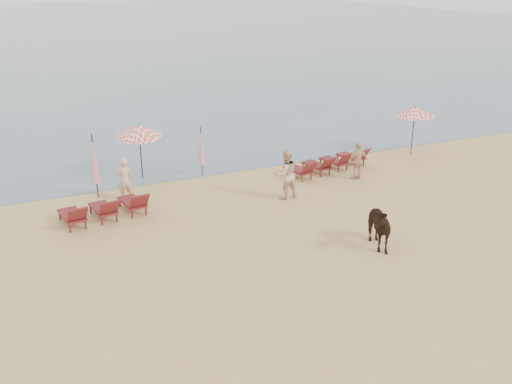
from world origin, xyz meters
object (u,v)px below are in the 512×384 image
(umbrella_closed_left, at_px, (94,159))
(beachgoer_left, at_px, (125,179))
(lounger_cluster_left, at_px, (105,208))
(umbrella_open_right, at_px, (415,111))
(umbrella_closed_right, at_px, (201,146))
(beachgoer_right_b, at_px, (358,161))
(lounger_cluster_right, at_px, (328,162))
(umbrella_open_left_b, at_px, (139,131))
(beachgoer_right_a, at_px, (286,174))
(cow, at_px, (375,225))

(umbrella_closed_left, bearing_deg, beachgoer_left, -32.82)
(lounger_cluster_left, xyz_separation_m, umbrella_open_right, (14.02, 1.79, 1.55))
(umbrella_closed_right, height_order, beachgoer_right_b, umbrella_closed_right)
(lounger_cluster_left, xyz_separation_m, lounger_cluster_right, (9.33, 1.22, -0.02))
(umbrella_open_left_b, distance_m, umbrella_open_right, 12.05)
(lounger_cluster_right, height_order, beachgoer_right_b, beachgoer_right_b)
(beachgoer_right_b, bearing_deg, umbrella_open_right, -157.62)
(umbrella_closed_left, height_order, beachgoer_right_a, umbrella_closed_left)
(beachgoer_left, relative_size, beachgoer_right_b, 1.03)
(umbrella_closed_right, height_order, cow, umbrella_closed_right)
(umbrella_open_right, relative_size, umbrella_closed_right, 1.06)
(beachgoer_left, height_order, beachgoer_right_a, beachgoer_right_a)
(umbrella_open_left_b, height_order, umbrella_open_right, umbrella_open_left_b)
(umbrella_closed_left, relative_size, umbrella_closed_right, 1.17)
(lounger_cluster_left, distance_m, umbrella_open_right, 14.21)
(beachgoer_right_a, xyz_separation_m, beachgoer_right_b, (3.53, 0.66, -0.17))
(lounger_cluster_right, xyz_separation_m, umbrella_open_right, (4.68, 0.57, 1.57))
(umbrella_open_right, bearing_deg, lounger_cluster_right, -156.50)
(umbrella_open_right, xyz_separation_m, cow, (-6.98, -7.11, -1.26))
(umbrella_open_left_b, height_order, umbrella_closed_right, umbrella_open_left_b)
(lounger_cluster_left, relative_size, umbrella_open_left_b, 1.29)
(lounger_cluster_right, relative_size, umbrella_closed_left, 1.56)
(lounger_cluster_right, height_order, beachgoer_right_a, beachgoer_right_a)
(lounger_cluster_left, xyz_separation_m, beachgoer_left, (1.01, 1.52, 0.37))
(lounger_cluster_left, height_order, umbrella_open_right, umbrella_open_right)
(umbrella_open_right, bearing_deg, cow, -117.91)
(beachgoer_right_a, relative_size, beachgoer_right_b, 1.22)
(beachgoer_right_a, bearing_deg, lounger_cluster_left, -10.44)
(beachgoer_left, bearing_deg, umbrella_open_right, -176.16)
(umbrella_open_right, xyz_separation_m, umbrella_closed_left, (-13.91, 0.32, -0.48))
(umbrella_open_left_b, relative_size, umbrella_open_right, 1.03)
(umbrella_open_left_b, bearing_deg, beachgoer_right_b, -41.21)
(lounger_cluster_right, xyz_separation_m, beachgoer_right_a, (-2.96, -1.92, 0.54))
(cow, distance_m, beachgoer_right_b, 6.00)
(lounger_cluster_left, relative_size, beachgoer_right_a, 1.57)
(lounger_cluster_left, xyz_separation_m, umbrella_closed_left, (0.10, 2.11, 1.07))
(lounger_cluster_left, height_order, cow, cow)
(lounger_cluster_left, bearing_deg, beachgoer_right_a, -15.09)
(umbrella_open_right, xyz_separation_m, beachgoer_left, (-13.00, -0.27, -1.18))
(cow, xyz_separation_m, beachgoer_right_b, (2.86, 5.28, 0.05))
(lounger_cluster_right, height_order, umbrella_closed_right, umbrella_closed_right)
(umbrella_closed_left, distance_m, umbrella_closed_right, 4.34)
(lounger_cluster_right, bearing_deg, umbrella_open_left_b, 150.07)
(umbrella_closed_left, distance_m, cow, 10.19)
(lounger_cluster_left, xyz_separation_m, umbrella_open_left_b, (2.10, 3.58, 1.54))
(umbrella_open_left_b, relative_size, umbrella_closed_right, 1.09)
(umbrella_open_left_b, height_order, beachgoer_right_b, umbrella_open_left_b)
(lounger_cluster_right, distance_m, beachgoer_right_b, 1.43)
(umbrella_closed_left, bearing_deg, lounger_cluster_right, -5.51)
(umbrella_open_right, xyz_separation_m, umbrella_closed_right, (-9.64, 1.03, -0.70))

